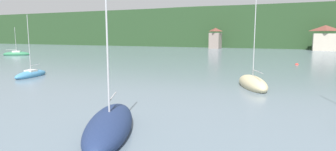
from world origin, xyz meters
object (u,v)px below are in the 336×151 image
Objects in this scene: shore_building_west at (215,38)px; sailboat_mid_2 at (31,75)px; shore_building_westcentral at (325,38)px; sailboat_mid_1 at (253,84)px; sailboat_mid_3 at (110,126)px; sailboat_far_4 at (17,54)px; mooring_buoy_near at (297,65)px.

shore_building_west is 73.47m from sailboat_mid_2.
sailboat_mid_1 is (-11.15, -70.10, -3.29)m from shore_building_westcentral.
sailboat_mid_3 is at bearing -78.60° from shore_building_west.
sailboat_mid_2 is (-23.63, -3.44, -0.08)m from sailboat_mid_1.
sailboat_mid_3 is at bearing -71.80° from sailboat_far_4.
mooring_buoy_near is (58.41, 3.56, -0.31)m from sailboat_far_4.
sailboat_mid_3 reaches higher than shore_building_west.
sailboat_mid_1 is at bearing 86.26° from sailboat_mid_2.
sailboat_mid_3 reaches higher than sailboat_far_4.
sailboat_far_4 is (-65.86, -51.02, -3.32)m from shore_building_westcentral.
sailboat_far_4 is 12.93× the size of mooring_buoy_near.
sailboat_mid_2 is (-34.79, -73.55, -3.38)m from shore_building_westcentral.
sailboat_mid_3 reaches higher than sailboat_mid_2.
shore_building_westcentral is 71.06m from sailboat_mid_1.
sailboat_mid_1 is at bearing 136.91° from sailboat_mid_3.
mooring_buoy_near is at bearing 121.63° from sailboat_mid_2.
shore_building_west is 73.32m from sailboat_mid_1.
sailboat_mid_1 is 1.25× the size of sailboat_far_4.
mooring_buoy_near is at bearing -98.92° from shore_building_westcentral.
shore_building_westcentral reaches higher than sailboat_mid_2.
mooring_buoy_near is at bearing -61.66° from shore_building_west.
sailboat_mid_3 is 1.19× the size of sailboat_far_4.
sailboat_far_4 reaches higher than mooring_buoy_near.
shore_building_west is at bearing 166.55° from sailboat_mid_2.
sailboat_mid_1 is 1.05× the size of sailboat_mid_3.
sailboat_mid_3 is 15.34× the size of mooring_buoy_near.
sailboat_mid_3 is at bearing 138.11° from sailboat_mid_1.
sailboat_mid_1 reaches higher than shore_building_west.
sailboat_mid_2 is at bearing -136.35° from mooring_buoy_near.
shore_building_westcentral reaches higher than mooring_buoy_near.
sailboat_far_4 is (-50.04, 34.16, -0.01)m from sailboat_mid_3.
shore_building_westcentral is at bearing 0.29° from sailboat_far_4.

